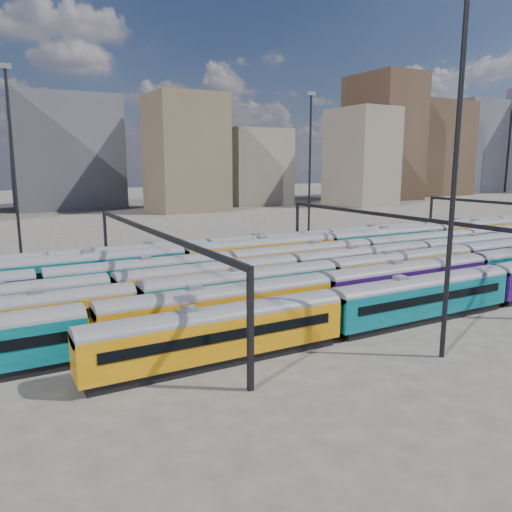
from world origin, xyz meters
TOP-DOWN VIEW (x-y plane):
  - ground at (0.00, 0.00)m, footprint 500.00×500.00m
  - rake_1 at (-7.02, -10.00)m, footprint 124.29×3.03m
  - rake_2 at (7.73, -5.00)m, footprint 142.70×2.98m
  - rake_3 at (-3.90, 0.00)m, footprint 119.89×2.92m
  - rake_4 at (10.99, 5.00)m, footprint 121.33×2.96m
  - rake_5 at (-13.11, 10.00)m, footprint 130.30×3.18m
  - rake_6 at (2.26, 15.00)m, footprint 140.24×2.93m
  - gantry_1 at (-20.00, 0.00)m, footprint 0.35×40.35m
  - gantry_2 at (10.00, 0.00)m, footprint 0.35×40.35m
  - mast_1 at (-30.00, 22.00)m, footprint 1.40×0.50m
  - mast_2 at (-5.00, -22.00)m, footprint 1.40×0.50m
  - mast_3 at (15.00, 24.00)m, footprint 1.40×0.50m
  - skyline at (104.75, 105.73)m, footprint 399.22×60.48m

SIDE VIEW (x-z plane):
  - ground at x=0.00m, z-range 0.00..0.00m
  - rake_3 at x=-3.90m, z-range 0.12..5.04m
  - rake_6 at x=2.26m, z-range 0.12..5.05m
  - rake_4 at x=10.99m, z-range 0.12..5.10m
  - rake_2 at x=7.73m, z-range 0.13..5.14m
  - rake_1 at x=-7.02m, z-range 0.13..5.23m
  - rake_5 at x=-13.11m, z-range 0.13..5.49m
  - gantry_1 at x=-20.00m, z-range 2.78..10.80m
  - gantry_2 at x=10.00m, z-range 2.78..10.80m
  - mast_1 at x=-30.00m, z-range 1.17..26.77m
  - mast_2 at x=-5.00m, z-range 1.17..26.77m
  - mast_3 at x=15.00m, z-range 1.17..26.77m
  - skyline at x=104.75m, z-range -4.18..45.85m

